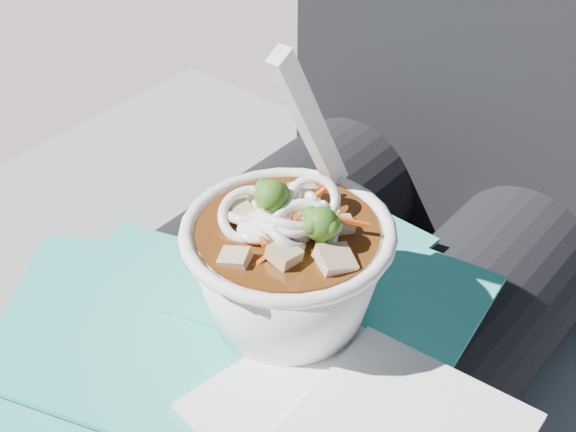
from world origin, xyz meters
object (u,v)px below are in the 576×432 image
Objects in this scene: lap at (283,352)px; person_body at (353,261)px; plastic_bag at (242,311)px; udon_bowl at (288,260)px.

person_body is (0.00, 0.09, 0.03)m from lap.
lap is 1.33× the size of plastic_bag.
person_body is 2.70× the size of plastic_bag.
udon_bowl reaches higher than plastic_bag.
person_body is 0.16m from udon_bowl.
udon_bowl is (0.03, -0.12, 0.10)m from person_body.
lap is at bearing 88.35° from plastic_bag.
lap is 0.10m from person_body.
lap is 0.09m from plastic_bag.
lap is at bearing -90.00° from person_body.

